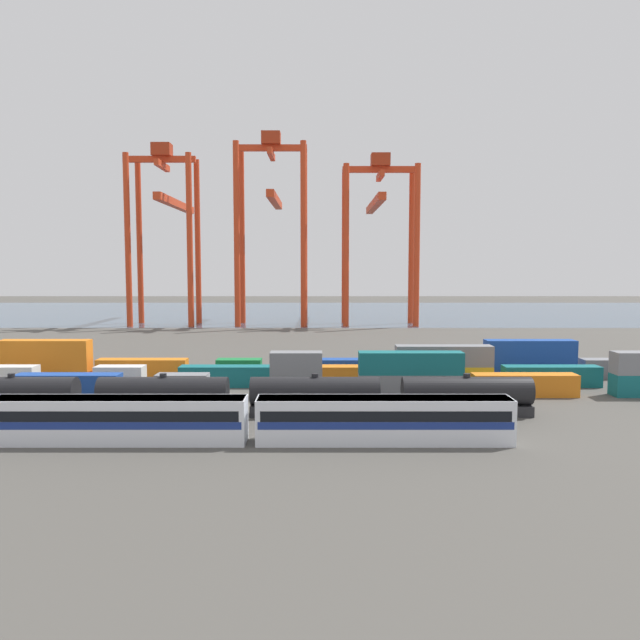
{
  "coord_description": "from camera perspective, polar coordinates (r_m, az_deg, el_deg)",
  "views": [
    {
      "loc": [
        12.25,
        -70.71,
        14.94
      ],
      "look_at": [
        12.04,
        37.67,
        5.62
      ],
      "focal_mm": 34.14,
      "sensor_mm": 36.0,
      "label": 1
    }
  ],
  "objects": [
    {
      "name": "shipping_container_25",
      "position": [
        87.16,
        19.19,
        -2.63
      ],
      "size": [
        12.1,
        2.44,
        2.6
      ],
      "primitive_type": "cube",
      "color": "#1C4299",
      "rests_on": "shipping_container_24"
    },
    {
      "name": "shipping_container_15",
      "position": [
        78.18,
        11.64,
        -3.3
      ],
      "size": [
        12.1,
        2.44,
        2.6
      ],
      "primitive_type": "cube",
      "color": "slate",
      "rests_on": "shipping_container_14"
    },
    {
      "name": "shipping_container_2",
      "position": [
        73.09,
        -12.67,
        -5.96
      ],
      "size": [
        6.04,
        2.44,
        2.6
      ],
      "primitive_type": "cube",
      "color": "slate",
      "rests_on": "ground_plane"
    },
    {
      "name": "shipping_container_18",
      "position": [
        90.78,
        -24.21,
        -4.16
      ],
      "size": [
        12.1,
        2.44,
        2.6
      ],
      "primitive_type": "cube",
      "color": "orange",
      "rests_on": "ground_plane"
    },
    {
      "name": "shipping_container_5",
      "position": [
        72.08,
        8.58,
        -6.05
      ],
      "size": [
        12.1,
        2.44,
        2.6
      ],
      "primitive_type": "cube",
      "color": "slate",
      "rests_on": "ground_plane"
    },
    {
      "name": "shipping_container_4",
      "position": [
        70.9,
        -2.13,
        -4.04
      ],
      "size": [
        6.04,
        2.44,
        2.6
      ],
      "primitive_type": "cube",
      "color": "slate",
      "rests_on": "shipping_container_3"
    },
    {
      "name": "shipping_container_24",
      "position": [
        87.53,
        19.14,
        -4.32
      ],
      "size": [
        12.1,
        2.44,
        2.6
      ],
      "primitive_type": "cube",
      "color": "#1C4299",
      "rests_on": "ground_plane"
    },
    {
      "name": "freight_tank_row",
      "position": [
        62.63,
        -7.46,
        -7.04
      ],
      "size": [
        59.16,
        2.81,
        4.27
      ],
      "color": "#232326",
      "rests_on": "ground_plane"
    },
    {
      "name": "shipping_container_13",
      "position": [
        77.05,
        1.59,
        -5.28
      ],
      "size": [
        6.04,
        2.44,
        2.6
      ],
      "primitive_type": "cube",
      "color": "orange",
      "rests_on": "ground_plane"
    },
    {
      "name": "shipping_container_1",
      "position": [
        77.12,
        -22.41,
        -5.64
      ],
      "size": [
        12.1,
        2.44,
        2.6
      ],
      "primitive_type": "cube",
      "color": "#1C4299",
      "rests_on": "ground_plane"
    },
    {
      "name": "shipping_container_16",
      "position": [
        82.38,
        20.96,
        -4.94
      ],
      "size": [
        12.1,
        2.44,
        2.6
      ],
      "primitive_type": "cube",
      "color": "#146066",
      "rests_on": "ground_plane"
    },
    {
      "name": "shipping_container_19",
      "position": [
        90.42,
        -24.26,
        -2.53
      ],
      "size": [
        12.1,
        2.44,
        2.6
      ],
      "primitive_type": "cube",
      "color": "orange",
      "rests_on": "shipping_container_18"
    },
    {
      "name": "shipping_container_26",
      "position": [
        92.64,
        26.87,
        -4.08
      ],
      "size": [
        12.1,
        2.44,
        2.6
      ],
      "primitive_type": "cube",
      "color": "slate",
      "rests_on": "ground_plane"
    },
    {
      "name": "shipping_container_7",
      "position": [
        75.19,
        18.72,
        -5.8
      ],
      "size": [
        12.1,
        2.44,
        2.6
      ],
      "primitive_type": "cube",
      "color": "orange",
      "rests_on": "ground_plane"
    },
    {
      "name": "shipping_container_23",
      "position": [
        84.17,
        10.62,
        -4.49
      ],
      "size": [
        12.1,
        2.44,
        2.6
      ],
      "primitive_type": "cube",
      "color": "#AD211C",
      "rests_on": "ground_plane"
    },
    {
      "name": "shipping_container_10",
      "position": [
        86.27,
        -26.75,
        -4.71
      ],
      "size": [
        6.04,
        2.44,
        2.6
      ],
      "primitive_type": "cube",
      "color": "silver",
      "rests_on": "ground_plane"
    },
    {
      "name": "shipping_container_21",
      "position": [
        83.49,
        -7.47,
        -4.53
      ],
      "size": [
        6.04,
        2.44,
        2.6
      ],
      "primitive_type": "cube",
      "color": "#197538",
      "rests_on": "ground_plane"
    },
    {
      "name": "gantry_crane_central",
      "position": [
        162.76,
        -4.38,
        10.02
      ],
      "size": [
        18.41,
        34.15,
        49.66
      ],
      "color": "red",
      "rests_on": "ground_plane"
    },
    {
      "name": "passenger_train",
      "position": [
        55.33,
        -18.21,
        -8.7
      ],
      "size": [
        67.1,
        3.14,
        3.9
      ],
      "color": "silver",
      "rests_on": "ground_plane"
    },
    {
      "name": "shipping_container_12",
      "position": [
        77.9,
        -8.51,
        -5.22
      ],
      "size": [
        12.1,
        2.44,
        2.6
      ],
      "primitive_type": "cube",
      "color": "#146066",
      "rests_on": "ground_plane"
    },
    {
      "name": "ground_plane",
      "position": [
        112.38,
        -6.15,
        -2.75
      ],
      "size": [
        420.0,
        420.0,
        0.0
      ],
      "primitive_type": "plane",
      "color": "#4C4944"
    },
    {
      "name": "shipping_container_3",
      "position": [
        71.36,
        -2.12,
        -6.11
      ],
      "size": [
        6.04,
        2.44,
        2.6
      ],
      "primitive_type": "cube",
      "color": "slate",
      "rests_on": "ground_plane"
    },
    {
      "name": "shipping_container_8",
      "position": [
        80.42,
        27.79,
        -5.42
      ],
      "size": [
        6.04,
        2.44,
        2.6
      ],
      "primitive_type": "cube",
      "color": "#146066",
      "rests_on": "ground_plane"
    },
    {
      "name": "shipping_container_20",
      "position": [
        86.21,
        -16.19,
        -4.38
      ],
      "size": [
        12.1,
        2.44,
        2.6
      ],
      "primitive_type": "cube",
      "color": "orange",
      "rests_on": "ground_plane"
    },
    {
      "name": "shipping_container_14",
      "position": [
        78.59,
        11.6,
        -5.18
      ],
      "size": [
        12.1,
        2.44,
        2.6
      ],
      "primitive_type": "cube",
      "color": "gold",
      "rests_on": "ground_plane"
    },
    {
      "name": "harbour_water",
      "position": [
        206.28,
        -3.29,
        0.76
      ],
      "size": [
        400.0,
        110.0,
        0.01
      ],
      "primitive_type": "cube",
      "color": "#384C60",
      "rests_on": "ground_plane"
    },
    {
      "name": "gantry_crane_east",
      "position": [
        164.09,
        5.63,
        9.24
      ],
      "size": [
        19.52,
        40.65,
        44.2
      ],
      "color": "red",
      "rests_on": "ground_plane"
    },
    {
      "name": "shipping_container_22",
      "position": [
        82.8,
        1.61,
        -4.57
      ],
      "size": [
        12.1,
        2.44,
        2.6
      ],
      "primitive_type": "cube",
      "color": "#1C4299",
      "rests_on": "ground_plane"
    },
    {
      "name": "shipping_container_6",
      "position": [
        71.63,
        8.61,
        -4.0
      ],
      "size": [
        12.1,
        2.44,
        2.6
      ],
      "primitive_type": "cube",
      "color": "#146066",
      "rests_on": "shipping_container_5"
    },
    {
      "name": "gantry_crane_west",
      "position": [
        168.24,
        -14.07,
        9.32
      ],
      "size": [
        17.25,
        40.22,
        46.8
      ],
      "color": "red",
      "rests_on": "ground_plane"
    },
    {
      "name": "shipping_container_11",
      "position": [
        81.06,
        -18.1,
        -5.02
      ],
      "size": [
        6.04,
        2.44,
        2.6
      ],
      "primitive_type": "cube",
      "color": "silver",
      "rests_on": "ground_plane"
    }
  ]
}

